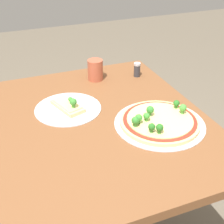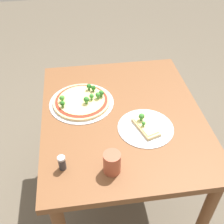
{
  "view_description": "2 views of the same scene",
  "coord_description": "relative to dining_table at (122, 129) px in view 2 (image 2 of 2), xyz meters",
  "views": [
    {
      "loc": [
        0.99,
        -0.34,
        1.45
      ],
      "look_at": [
        -0.0,
        0.06,
        0.79
      ],
      "focal_mm": 50.0,
      "sensor_mm": 36.0,
      "label": 1
    },
    {
      "loc": [
        -1.08,
        0.21,
        1.75
      ],
      "look_at": [
        -0.0,
        0.06,
        0.79
      ],
      "focal_mm": 45.0,
      "sensor_mm": 36.0,
      "label": 2
    }
  ],
  "objects": [
    {
      "name": "drinking_cup",
      "position": [
        -0.35,
        0.11,
        0.17
      ],
      "size": [
        0.07,
        0.07,
        0.1
      ],
      "primitive_type": "cylinder",
      "color": "#AD5138",
      "rests_on": "dining_table"
    },
    {
      "name": "ground_plane",
      "position": [
        0.0,
        0.0,
        -0.66
      ],
      "size": [
        8.0,
        8.0,
        0.0
      ],
      "primitive_type": "plane",
      "color": "brown"
    },
    {
      "name": "pizza_tray_whole",
      "position": [
        0.12,
        0.2,
        0.13
      ],
      "size": [
        0.35,
        0.35,
        0.07
      ],
      "color": "silver",
      "rests_on": "dining_table"
    },
    {
      "name": "dining_table",
      "position": [
        0.0,
        0.0,
        0.0
      ],
      "size": [
        1.0,
        0.84,
        0.77
      ],
      "color": "brown",
      "rests_on": "ground_plane"
    },
    {
      "name": "pizza_tray_slice",
      "position": [
        -0.12,
        -0.09,
        0.13
      ],
      "size": [
        0.28,
        0.28,
        0.06
      ],
      "color": "silver",
      "rests_on": "dining_table"
    },
    {
      "name": "condiment_shaker",
      "position": [
        -0.31,
        0.31,
        0.15
      ],
      "size": [
        0.03,
        0.03,
        0.07
      ],
      "color": "#333338",
      "rests_on": "dining_table"
    }
  ]
}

